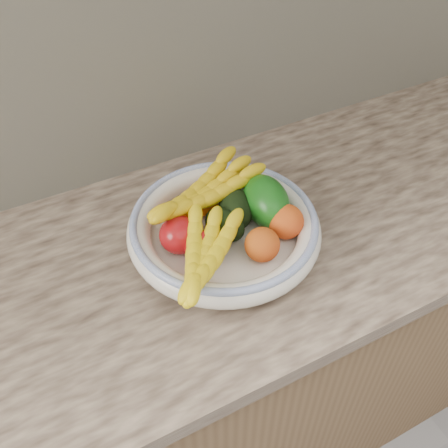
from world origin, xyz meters
TOP-DOWN VIEW (x-y plane):
  - kitchen_counter at (0.00, 1.69)m, footprint 2.44×0.66m
  - fruit_bowl at (0.00, 1.66)m, footprint 0.39×0.39m
  - clementine_back_left at (-0.05, 1.75)m, footprint 0.06×0.06m
  - clementine_back_right at (0.04, 1.77)m, footprint 0.07×0.07m
  - clementine_back_mid at (-0.00, 1.73)m, footprint 0.05×0.05m
  - tomato_left at (-0.09, 1.67)m, footprint 0.10×0.10m
  - tomato_near_left at (-0.07, 1.62)m, footprint 0.09×0.09m
  - avocado_center at (-0.00, 1.65)m, footprint 0.09×0.11m
  - avocado_right at (0.04, 1.68)m, footprint 0.11×0.12m
  - green_mango at (0.10, 1.67)m, footprint 0.13×0.15m
  - peach_front at (0.04, 1.57)m, footprint 0.08×0.08m
  - peach_right at (0.11, 1.60)m, footprint 0.09×0.09m
  - banana_bunch_back at (-0.01, 1.73)m, footprint 0.31×0.19m
  - banana_bunch_front at (-0.08, 1.58)m, footprint 0.26×0.28m

SIDE VIEW (x-z plane):
  - kitchen_counter at x=0.00m, z-range -0.24..1.16m
  - fruit_bowl at x=0.00m, z-range 0.91..0.99m
  - clementine_back_left at x=-0.05m, z-range 0.93..0.98m
  - clementine_back_right at x=0.04m, z-range 0.93..0.98m
  - clementine_back_mid at x=0.00m, z-range 0.93..0.98m
  - tomato_left at x=-0.09m, z-range 0.93..1.00m
  - tomato_near_left at x=-0.07m, z-range 0.93..0.99m
  - avocado_center at x=0.00m, z-range 0.93..1.00m
  - avocado_right at x=0.04m, z-range 0.93..1.00m
  - peach_front at x=0.04m, z-range 0.93..1.00m
  - peach_right at x=0.11m, z-range 0.93..1.00m
  - green_mango at x=0.10m, z-range 0.92..1.03m
  - banana_bunch_front at x=-0.08m, z-range 0.94..1.02m
  - banana_bunch_back at x=-0.01m, z-range 0.95..1.03m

